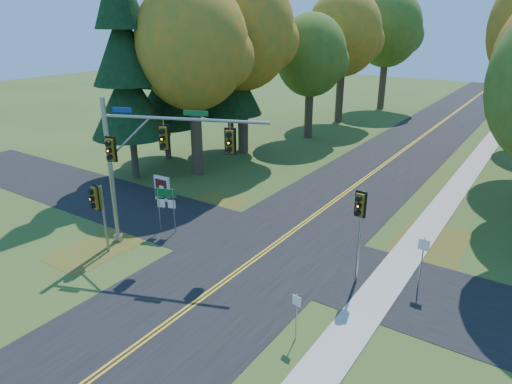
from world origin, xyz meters
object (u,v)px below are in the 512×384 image
Objects in this scene: east_signal_pole at (360,215)px; route_sign_cluster at (166,201)px; info_kiosk at (162,189)px; traffic_mast at (147,155)px.

east_signal_pole reaches higher than route_sign_cluster.
info_kiosk is (-3.63, 3.25, -1.03)m from route_sign_cluster.
east_signal_pole is 10.95m from route_sign_cluster.
info_kiosk is (-4.12, 4.80, -4.12)m from traffic_mast.
route_sign_cluster is (-0.49, 1.55, -3.10)m from traffic_mast.
east_signal_pole is at bearing -12.25° from info_kiosk.
info_kiosk is at bearing 117.76° from route_sign_cluster.
east_signal_pole is 14.87m from info_kiosk.
info_kiosk is at bearing 109.11° from traffic_mast.
traffic_mast is 10.69m from east_signal_pole.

